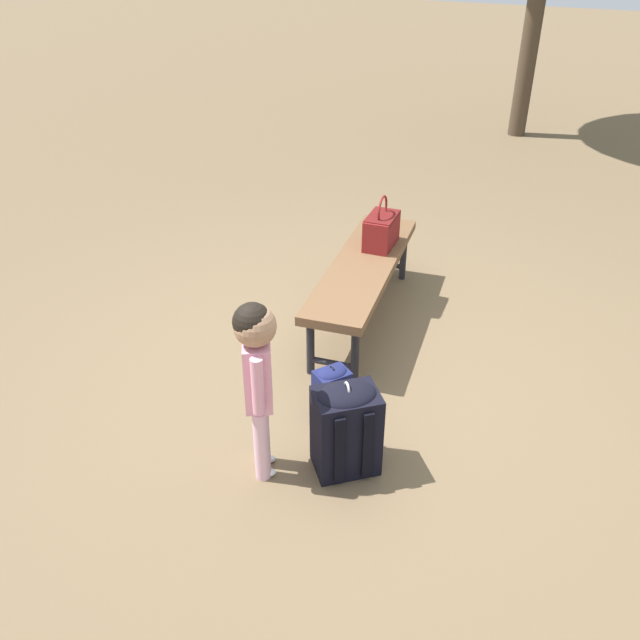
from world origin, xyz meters
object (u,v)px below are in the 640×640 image
Objects in this scene: child_standing at (257,365)px; backpack_large at (346,426)px; park_bench at (363,270)px; backpack_small at (332,389)px; handbag at (381,229)px.

backpack_large is at bearing 119.22° from child_standing.
backpack_small is at bearing 13.05° from park_bench.
handbag is at bearing -164.17° from backpack_large.
backpack_small is (1.30, 0.23, -0.42)m from handbag.
park_bench is 1.45m from backpack_large.
handbag is 1.15× the size of backpack_small.
park_bench is at bearing -166.95° from backpack_small.
park_bench is at bearing -176.04° from child_standing.
backpack_small is (-0.37, -0.25, -0.11)m from backpack_large.
child_standing is at bearing 3.96° from park_bench.
backpack_small is (1.00, 0.23, -0.23)m from park_bench.
park_bench is at bearing -1.32° from handbag.
backpack_small is at bearing 9.85° from handbag.
backpack_large reaches higher than park_bench.
park_bench is at bearing -160.71° from backpack_large.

